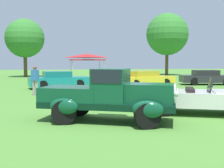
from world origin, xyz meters
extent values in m
plane|color=#4C8433|center=(0.00, 0.00, 0.00)|extent=(120.00, 120.00, 0.00)
cube|color=black|center=(-0.39, -0.27, 0.56)|extent=(4.48, 3.04, 0.20)
cube|color=#0F472D|center=(0.78, -0.78, 0.94)|extent=(1.88, 1.63, 0.60)
ellipsoid|color=silver|center=(1.52, -1.11, 0.92)|extent=(0.36, 0.54, 0.68)
cube|color=#0F472D|center=(-0.28, -0.32, 1.18)|extent=(1.49, 1.67, 1.04)
cube|color=black|center=(-0.28, -0.32, 1.48)|extent=(1.42, 1.66, 0.40)
cube|color=#0F472D|center=(-1.49, 0.22, 0.86)|extent=(2.26, 2.04, 0.48)
ellipsoid|color=#0F472D|center=(1.13, -0.15, 0.56)|extent=(0.99, 0.70, 0.52)
ellipsoid|color=#0F472D|center=(0.55, -1.47, 0.56)|extent=(0.99, 0.70, 0.52)
ellipsoid|color=#0F472D|center=(-1.20, 0.88, 0.56)|extent=(0.99, 0.70, 0.52)
ellipsoid|color=#0F472D|center=(-1.78, -0.44, 0.56)|extent=(0.99, 0.70, 0.52)
sphere|color=silver|center=(1.74, -0.73, 1.00)|extent=(0.18, 0.18, 0.18)
sphere|color=silver|center=(1.38, -1.53, 1.00)|extent=(0.18, 0.18, 0.18)
cylinder|color=black|center=(1.13, -0.15, 0.38)|extent=(0.76, 0.24, 0.76)
cylinder|color=black|center=(0.55, -1.47, 0.38)|extent=(0.76, 0.24, 0.76)
cylinder|color=black|center=(-1.20, 0.88, 0.38)|extent=(0.76, 0.24, 0.76)
cylinder|color=black|center=(-1.78, -0.44, 0.38)|extent=(0.76, 0.24, 0.76)
cube|color=silver|center=(3.23, 0.37, 0.57)|extent=(4.69, 3.29, 0.52)
cube|color=black|center=(3.49, 0.26, 0.99)|extent=(0.54, 1.17, 0.82)
cube|color=black|center=(2.85, 0.53, 0.81)|extent=(0.73, 1.22, 0.28)
cylinder|color=black|center=(2.30, 1.61, 0.33)|extent=(0.66, 0.20, 0.66)
cylinder|color=black|center=(1.69, 0.18, 0.33)|extent=(0.66, 0.20, 0.66)
cube|color=teal|center=(-1.82, 11.56, 0.50)|extent=(4.55, 2.52, 0.60)
cube|color=#146A6E|center=(-1.99, 11.53, 1.00)|extent=(2.15, 1.80, 0.44)
cylinder|color=black|center=(-0.40, 11.07, 0.32)|extent=(0.64, 0.22, 0.64)
cylinder|color=black|center=(-2.92, 10.55, 0.32)|extent=(0.64, 0.22, 0.64)
cube|color=yellow|center=(4.56, 11.27, 0.50)|extent=(4.86, 2.98, 0.60)
cube|color=gold|center=(4.39, 11.21, 1.00)|extent=(2.35, 1.98, 0.44)
cylinder|color=black|center=(6.10, 10.95, 0.32)|extent=(0.64, 0.22, 0.64)
cylinder|color=black|center=(3.49, 10.12, 0.32)|extent=(0.64, 0.22, 0.64)
cube|color=#28282D|center=(10.35, 12.35, 0.50)|extent=(4.64, 2.46, 0.60)
cube|color=black|center=(10.18, 12.38, 1.00)|extent=(2.17, 1.78, 0.44)
cylinder|color=black|center=(8.91, 11.83, 0.32)|extent=(0.64, 0.22, 0.64)
cylinder|color=#9E998E|center=(-3.28, 7.32, 0.43)|extent=(0.16, 0.16, 0.86)
cylinder|color=#9E998E|center=(-3.12, 7.20, 0.43)|extent=(0.16, 0.16, 0.86)
cube|color=#336BB2|center=(-3.20, 7.26, 1.16)|extent=(0.46, 0.44, 0.60)
sphere|color=brown|center=(-3.20, 7.26, 1.58)|extent=(0.22, 0.22, 0.22)
cylinder|color=#B7B7BC|center=(2.47, 20.66, 1.02)|extent=(0.05, 0.05, 2.05)
cylinder|color=#B7B7BC|center=(2.47, 17.63, 1.02)|extent=(0.05, 0.05, 2.05)
cylinder|color=#B7B7BC|center=(-0.55, 20.66, 1.02)|extent=(0.05, 0.05, 2.05)
cylinder|color=#B7B7BC|center=(-0.55, 17.63, 1.02)|extent=(0.05, 0.05, 2.05)
cube|color=red|center=(0.96, 19.15, 2.10)|extent=(3.36, 3.36, 0.10)
pyramid|color=red|center=(0.96, 19.15, 2.52)|extent=(3.29, 3.29, 0.38)
cylinder|color=brown|center=(-5.87, 27.41, 1.75)|extent=(0.44, 0.44, 3.50)
sphere|color=#337A2D|center=(-5.87, 27.41, 4.82)|extent=(4.80, 4.80, 4.80)
cylinder|color=brown|center=(13.27, 28.43, 2.07)|extent=(0.44, 0.44, 4.14)
sphere|color=#337A2D|center=(13.27, 28.43, 5.76)|extent=(5.88, 5.88, 5.88)
camera|label=1|loc=(-1.96, -9.00, 1.92)|focal=44.84mm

